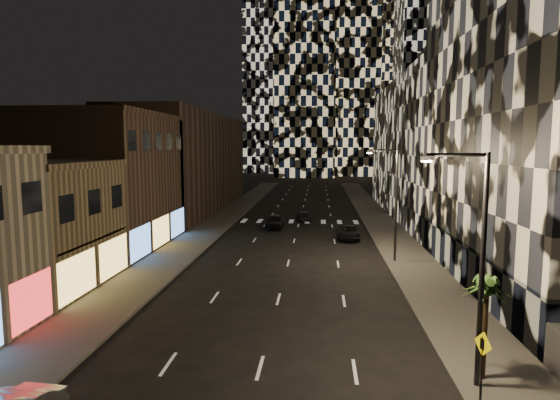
% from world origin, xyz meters
% --- Properties ---
extents(sidewalk_left, '(4.00, 120.00, 0.15)m').
position_xyz_m(sidewalk_left, '(-10.00, 50.00, 0.07)').
color(sidewalk_left, '#47443F').
rests_on(sidewalk_left, ground).
extents(sidewalk_right, '(4.00, 120.00, 0.15)m').
position_xyz_m(sidewalk_right, '(10.00, 50.00, 0.07)').
color(sidewalk_right, '#47443F').
rests_on(sidewalk_right, ground).
extents(curb_left, '(0.20, 120.00, 0.15)m').
position_xyz_m(curb_left, '(-7.90, 50.00, 0.07)').
color(curb_left, '#4C4C47').
rests_on(curb_left, ground).
extents(curb_right, '(0.20, 120.00, 0.15)m').
position_xyz_m(curb_right, '(7.90, 50.00, 0.07)').
color(curb_right, '#4C4C47').
rests_on(curb_right, ground).
extents(retail_tan, '(10.00, 10.00, 8.00)m').
position_xyz_m(retail_tan, '(-17.00, 21.00, 4.00)').
color(retail_tan, '#786748').
rests_on(retail_tan, ground).
extents(retail_brown, '(10.00, 15.00, 12.00)m').
position_xyz_m(retail_brown, '(-17.00, 33.50, 6.00)').
color(retail_brown, '#4C372B').
rests_on(retail_brown, ground).
extents(retail_filler_left, '(10.00, 40.00, 14.00)m').
position_xyz_m(retail_filler_left, '(-17.00, 60.00, 7.00)').
color(retail_filler_left, '#4C372B').
rests_on(retail_filler_left, ground).
extents(midrise_base, '(0.60, 25.00, 3.00)m').
position_xyz_m(midrise_base, '(12.30, 24.50, 1.50)').
color(midrise_base, '#383838').
rests_on(midrise_base, ground).
extents(midrise_filler_right, '(16.00, 40.00, 18.00)m').
position_xyz_m(midrise_filler_right, '(20.00, 57.00, 9.00)').
color(midrise_filler_right, '#232326').
rests_on(midrise_filler_right, ground).
extents(tower_right_mid, '(20.00, 20.00, 100.00)m').
position_xyz_m(tower_right_mid, '(35.00, 135.00, 50.00)').
color(tower_right_mid, black).
rests_on(tower_right_mid, ground).
extents(tower_left_back, '(24.00, 24.00, 120.00)m').
position_xyz_m(tower_left_back, '(-12.00, 165.00, 60.00)').
color(tower_left_back, black).
rests_on(tower_left_back, ground).
extents(tower_center_low, '(18.00, 18.00, 95.00)m').
position_xyz_m(tower_center_low, '(-2.00, 140.00, 47.50)').
color(tower_center_low, black).
rests_on(tower_center_low, ground).
extents(streetlight_near, '(2.55, 0.25, 9.00)m').
position_xyz_m(streetlight_near, '(8.35, 10.00, 5.35)').
color(streetlight_near, black).
rests_on(streetlight_near, sidewalk_right).
extents(streetlight_far, '(2.55, 0.25, 9.00)m').
position_xyz_m(streetlight_far, '(8.35, 30.00, 5.35)').
color(streetlight_far, black).
rests_on(streetlight_far, sidewalk_right).
extents(car_dark_midlane, '(2.08, 4.71, 1.58)m').
position_xyz_m(car_dark_midlane, '(-2.62, 45.00, 0.79)').
color(car_dark_midlane, black).
rests_on(car_dark_midlane, ground).
extents(car_dark_oncoming, '(2.02, 4.24, 1.19)m').
position_xyz_m(car_dark_oncoming, '(0.50, 50.59, 0.60)').
color(car_dark_oncoming, black).
rests_on(car_dark_oncoming, ground).
extents(car_dark_rightlane, '(2.44, 4.95, 1.35)m').
position_xyz_m(car_dark_rightlane, '(5.44, 39.17, 0.68)').
color(car_dark_rightlane, black).
rests_on(car_dark_rightlane, ground).
extents(ped_sign, '(0.33, 0.86, 2.67)m').
position_xyz_m(ped_sign, '(8.30, 8.67, 1.96)').
color(ped_sign, black).
rests_on(ped_sign, sidewalk_right).
extents(palm_tree, '(2.13, 2.08, 4.17)m').
position_xyz_m(palm_tree, '(9.00, 10.63, 3.59)').
color(palm_tree, '#47331E').
rests_on(palm_tree, sidewalk_right).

